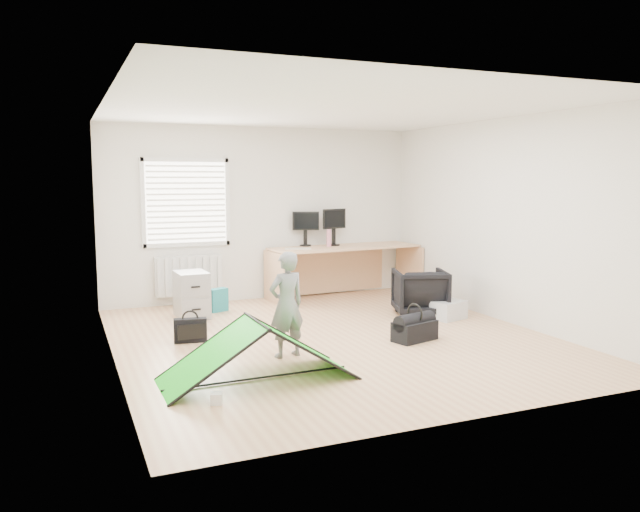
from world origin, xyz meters
name	(u,v)px	position (x,y,z in m)	size (l,w,h in m)	color
ground	(333,338)	(0.00, 0.00, 0.00)	(5.50, 5.50, 0.00)	tan
back_wall	(262,214)	(0.00, 2.75, 1.35)	(5.00, 0.02, 2.70)	silver
window	(186,202)	(-1.20, 2.71, 1.55)	(1.20, 0.06, 1.20)	silver
radiator	(189,275)	(-1.20, 2.67, 0.45)	(1.00, 0.12, 0.60)	silver
desk	(345,272)	(1.24, 2.31, 0.41)	(2.43, 0.77, 0.83)	tan
filing_cabinet	(192,294)	(-1.33, 1.81, 0.32)	(0.41, 0.54, 0.63)	#96989B
monitor_left	(305,233)	(0.66, 2.59, 1.03)	(0.42, 0.09, 0.41)	black
monitor_right	(334,232)	(1.12, 2.49, 1.04)	(0.45, 0.10, 0.43)	black
keyboard	(298,249)	(0.39, 2.21, 0.84)	(0.39, 0.13, 0.02)	beige
thermos	(329,238)	(0.99, 2.39, 0.96)	(0.08, 0.08, 0.27)	#D4768C
office_chair	(420,292)	(1.63, 0.68, 0.33)	(0.70, 0.72, 0.65)	black
person	(287,305)	(-0.77, -0.51, 0.57)	(0.42, 0.27, 1.14)	slate
kite	(258,351)	(-1.29, -1.14, 0.28)	(1.83, 0.80, 0.57)	#14D419
storage_crate	(449,310)	(1.88, 0.34, 0.12)	(0.44, 0.31, 0.25)	silver
tote_bag	(218,300)	(-0.91, 2.02, 0.17)	(0.28, 0.12, 0.33)	#1D777F
laptop_bag	(190,330)	(-1.61, 0.48, 0.14)	(0.38, 0.11, 0.28)	black
white_box	(216,399)	(-1.81, -1.63, 0.05)	(0.10, 0.10, 0.10)	silver
duffel_bag	(415,331)	(0.85, -0.47, 0.12)	(0.53, 0.27, 0.23)	black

